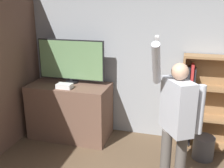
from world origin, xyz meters
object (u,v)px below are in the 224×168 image
at_px(television, 71,61).
at_px(game_console, 65,86).
at_px(waste_bin, 203,147).
at_px(bookshelf, 203,104).
at_px(person, 176,118).

height_order(television, game_console, television).
bearing_deg(waste_bin, bookshelf, 95.60).
relative_size(game_console, person, 0.13).
bearing_deg(game_console, bookshelf, 11.78).
relative_size(television, waste_bin, 3.30).
xyz_separation_m(game_console, bookshelf, (2.20, 0.46, -0.25)).
relative_size(person, waste_bin, 5.55).
distance_m(television, person, 2.17).
bearing_deg(bookshelf, game_console, -168.22).
distance_m(television, game_console, 0.47).
distance_m(game_console, bookshelf, 2.26).
bearing_deg(bookshelf, television, -176.34).
bearing_deg(bookshelf, person, -107.00).
distance_m(game_console, person, 1.99).
xyz_separation_m(bookshelf, person, (-0.39, -1.27, 0.27)).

